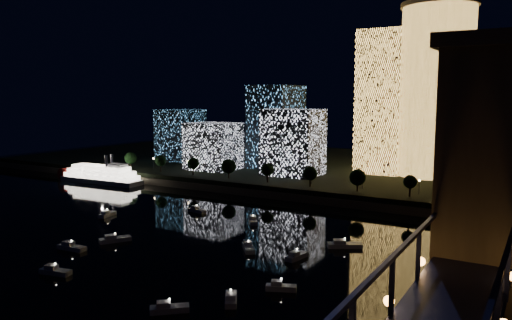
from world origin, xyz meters
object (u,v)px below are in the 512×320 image
at_px(tower_rectangular, 383,102).
at_px(riverboat, 98,175).
at_px(tower_cylindrical, 436,90).
at_px(truss_bridge, 492,234).

relative_size(tower_rectangular, riverboat, 1.40).
xyz_separation_m(tower_cylindrical, truss_bridge, (38.10, -140.18, -28.07)).
distance_m(tower_rectangular, truss_bridge, 152.67).
bearing_deg(tower_rectangular, tower_cylindrical, 5.90).
height_order(tower_rectangular, truss_bridge, tower_rectangular).
distance_m(tower_cylindrical, tower_rectangular, 24.58).
bearing_deg(riverboat, tower_cylindrical, 27.07).
bearing_deg(tower_rectangular, riverboat, -149.33).
distance_m(tower_cylindrical, truss_bridge, 147.96).
height_order(truss_bridge, riverboat, truss_bridge).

